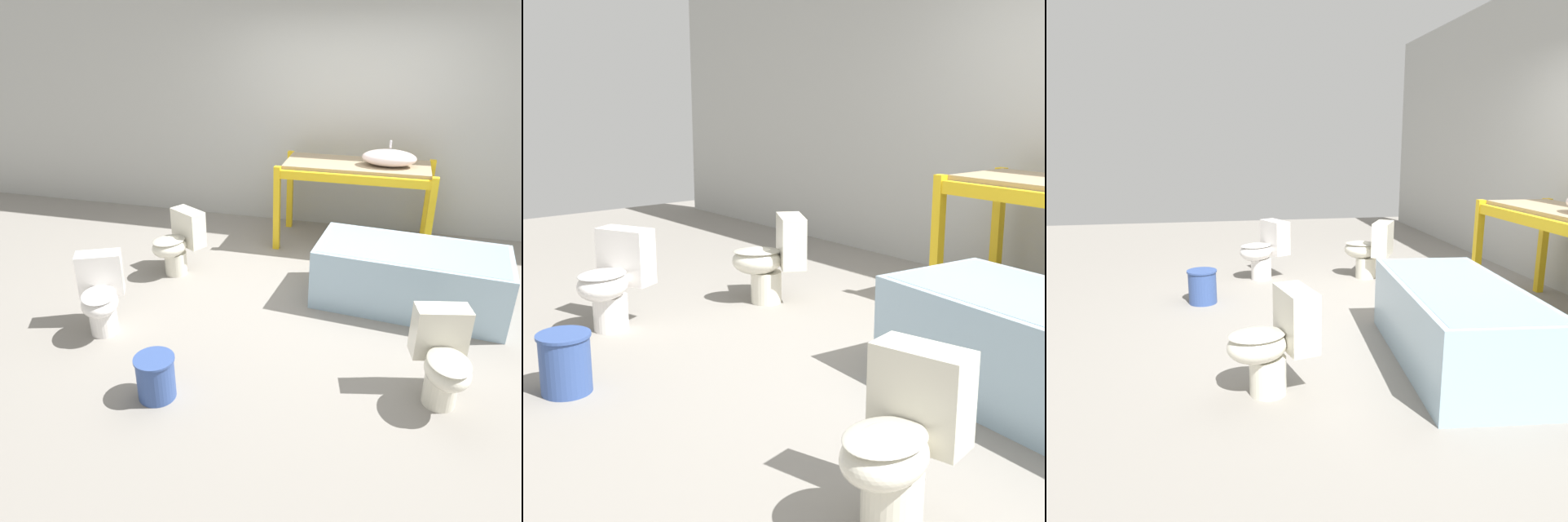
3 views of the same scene
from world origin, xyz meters
TOP-DOWN VIEW (x-y plane):
  - ground_plane at (0.00, 0.00)m, footprint 12.00×12.00m
  - warehouse_wall_rear at (0.00, 1.85)m, footprint 10.80×0.08m
  - shelving_rack at (0.17, 1.24)m, footprint 1.69×0.78m
  - sink_basin at (0.51, 1.20)m, footprint 0.57×0.34m
  - bathtub_main at (0.81, -0.04)m, footprint 1.73×0.93m
  - toilet_near at (-1.47, 0.04)m, footprint 0.55×0.61m
  - toilet_far at (-1.66, -1.13)m, footprint 0.52×0.61m
  - toilet_extra at (1.03, -1.32)m, footprint 0.44×0.58m
  - bucket_white at (-0.86, -1.80)m, footprint 0.28×0.28m

SIDE VIEW (x-z plane):
  - ground_plane at x=0.00m, z-range 0.00..0.00m
  - bucket_white at x=-0.86m, z-range 0.01..0.33m
  - bathtub_main at x=0.81m, z-range 0.04..0.60m
  - toilet_near at x=-1.47m, z-range 0.01..0.66m
  - toilet_far at x=-1.66m, z-range 0.01..0.66m
  - toilet_extra at x=1.03m, z-range 0.01..0.66m
  - shelving_rack at x=0.17m, z-range 0.32..1.28m
  - sink_basin at x=0.51m, z-range 0.92..1.17m
  - warehouse_wall_rear at x=0.00m, z-range 0.00..3.20m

